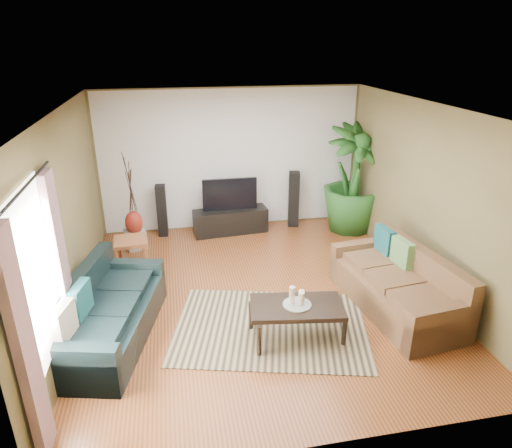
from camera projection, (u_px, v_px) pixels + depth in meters
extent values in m
plane|color=brown|center=(259.00, 295.00, 6.75)|extent=(5.50, 5.50, 0.00)
plane|color=white|center=(259.00, 109.00, 5.72)|extent=(5.50, 5.50, 0.00)
plane|color=brown|center=(231.00, 160.00, 8.73)|extent=(5.00, 0.00, 5.00)
plane|color=brown|center=(324.00, 325.00, 3.74)|extent=(5.00, 0.00, 5.00)
plane|color=brown|center=(66.00, 222.00, 5.80)|extent=(0.00, 5.50, 5.50)
plane|color=brown|center=(426.00, 198.00, 6.67)|extent=(0.00, 5.50, 5.50)
plane|color=white|center=(231.00, 160.00, 8.72)|extent=(4.90, 0.00, 4.90)
plane|color=white|center=(36.00, 280.00, 4.33)|extent=(0.00, 1.80, 1.80)
cube|color=gray|center=(25.00, 350.00, 3.75)|extent=(0.08, 0.35, 2.20)
cube|color=gray|center=(61.00, 266.00, 5.11)|extent=(0.08, 0.35, 2.20)
cylinder|color=black|center=(23.00, 189.00, 3.99)|extent=(0.03, 1.90, 0.03)
cube|color=black|center=(109.00, 309.00, 5.62)|extent=(1.37, 2.25, 0.85)
cube|color=brown|center=(396.00, 281.00, 6.27)|extent=(1.20, 2.20, 0.85)
cube|color=tan|center=(271.00, 327.00, 5.99)|extent=(2.84, 2.32, 0.01)
cube|color=black|center=(296.00, 321.00, 5.72)|extent=(1.22, 0.78, 0.47)
cylinder|color=#979892|center=(297.00, 304.00, 5.62)|extent=(0.35, 0.35, 0.02)
cylinder|color=#F0E5CA|center=(292.00, 295.00, 5.59)|extent=(0.07, 0.07, 0.23)
cylinder|color=beige|center=(301.00, 299.00, 5.56)|extent=(0.07, 0.07, 0.18)
cylinder|color=beige|center=(301.00, 296.00, 5.66)|extent=(0.07, 0.07, 0.15)
cube|color=black|center=(231.00, 221.00, 8.81)|extent=(1.44, 0.55, 0.47)
cube|color=black|center=(230.00, 194.00, 8.62)|extent=(1.03, 0.06, 0.61)
cube|color=black|center=(162.00, 211.00, 8.59)|extent=(0.19, 0.21, 1.00)
cube|color=black|center=(294.00, 199.00, 9.02)|extent=(0.24, 0.26, 1.11)
imported|color=#1E501A|center=(353.00, 179.00, 8.66)|extent=(1.37, 1.37, 2.06)
cylinder|color=black|center=(349.00, 222.00, 9.00)|extent=(0.38, 0.38, 0.30)
cube|color=gray|center=(136.00, 239.00, 8.18)|extent=(0.42, 0.42, 0.34)
ellipsoid|color=maroon|center=(134.00, 223.00, 8.06)|extent=(0.31, 0.31, 0.43)
cube|color=brown|center=(132.00, 254.00, 7.38)|extent=(0.54, 0.54, 0.54)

